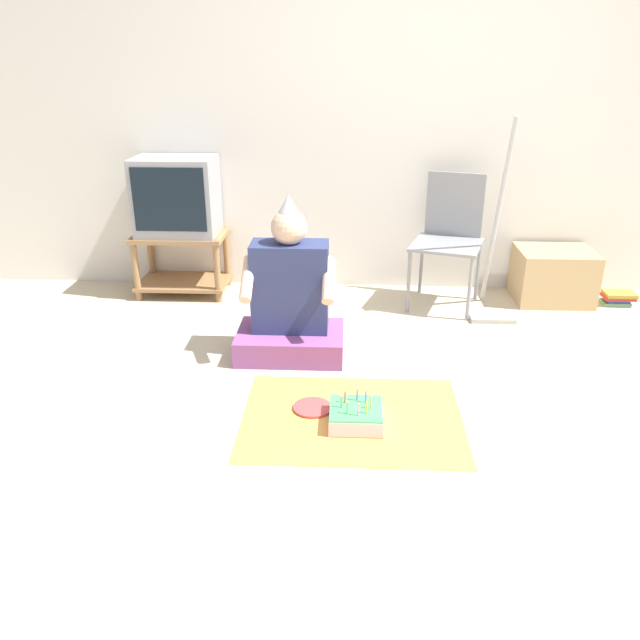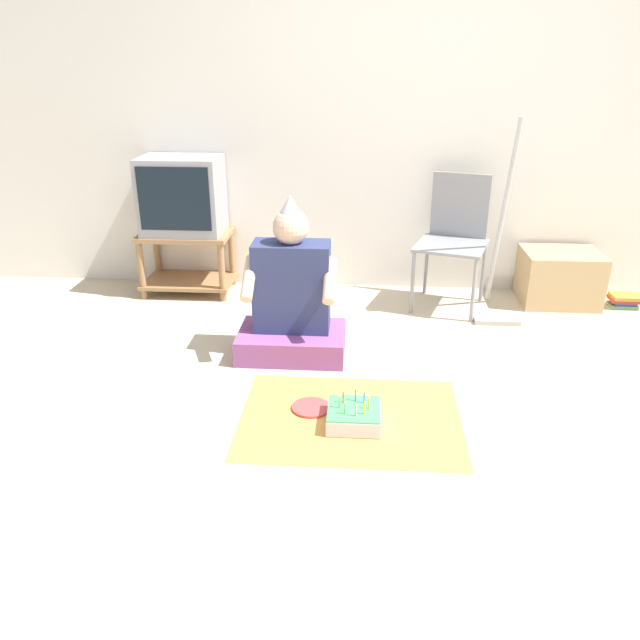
% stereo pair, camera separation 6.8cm
% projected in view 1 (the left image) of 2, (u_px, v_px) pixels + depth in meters
% --- Properties ---
extents(ground_plane, '(16.00, 16.00, 0.00)m').
position_uv_depth(ground_plane, '(453.00, 436.00, 2.75)').
color(ground_plane, beige).
extents(wall_back, '(6.40, 0.06, 2.55)m').
position_uv_depth(wall_back, '(425.00, 100.00, 4.05)').
color(wall_back, silver).
rests_on(wall_back, ground_plane).
extents(tv_stand, '(0.62, 0.40, 0.43)m').
position_uv_depth(tv_stand, '(182.00, 258.00, 4.31)').
color(tv_stand, '#997047').
rests_on(tv_stand, ground_plane).
extents(tv, '(0.53, 0.39, 0.51)m').
position_uv_depth(tv, '(177.00, 196.00, 4.15)').
color(tv, '#99999E').
rests_on(tv, tv_stand).
extents(folding_chair, '(0.54, 0.54, 0.85)m').
position_uv_depth(folding_chair, '(450.00, 232.00, 4.07)').
color(folding_chair, gray).
rests_on(folding_chair, ground_plane).
extents(cardboard_box_stack, '(0.50, 0.40, 0.35)m').
position_uv_depth(cardboard_box_stack, '(553.00, 275.00, 4.21)').
color(cardboard_box_stack, tan).
rests_on(cardboard_box_stack, ground_plane).
extents(dust_mop, '(0.28, 0.42, 1.24)m').
position_uv_depth(dust_mop, '(495.00, 261.00, 3.88)').
color(dust_mop, '#B2ADA3').
rests_on(dust_mop, ground_plane).
extents(book_pile, '(0.21, 0.14, 0.09)m').
position_uv_depth(book_pile, '(618.00, 298.00, 4.17)').
color(book_pile, '#60936B').
rests_on(book_pile, ground_plane).
extents(person_seated, '(0.59, 0.40, 0.89)m').
position_uv_depth(person_seated, '(290.00, 303.00, 3.41)').
color(person_seated, '#8C4C8C').
rests_on(person_seated, ground_plane).
extents(party_cloth, '(1.01, 0.76, 0.01)m').
position_uv_depth(party_cloth, '(352.00, 417.00, 2.88)').
color(party_cloth, '#EFA84C').
rests_on(party_cloth, ground_plane).
extents(birthday_cake, '(0.24, 0.24, 0.14)m').
position_uv_depth(birthday_cake, '(356.00, 415.00, 2.82)').
color(birthday_cake, silver).
rests_on(birthday_cake, party_cloth).
extents(paper_plate, '(0.18, 0.18, 0.01)m').
position_uv_depth(paper_plate, '(312.00, 407.00, 2.95)').
color(paper_plate, '#D84C4C').
rests_on(paper_plate, party_cloth).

